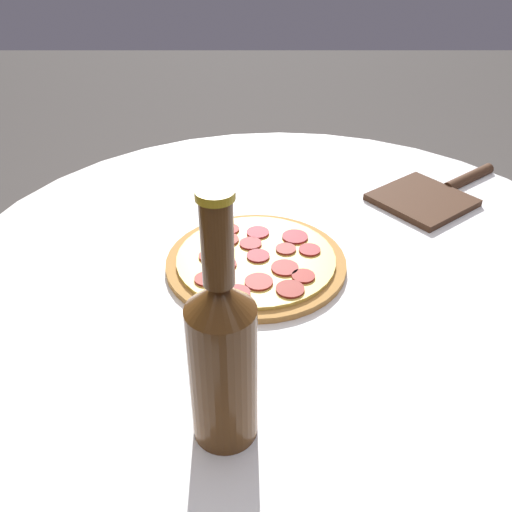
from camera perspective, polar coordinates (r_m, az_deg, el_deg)
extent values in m
cylinder|color=white|center=(1.13, 2.83, -15.69)|extent=(0.10, 0.10, 0.66)
cylinder|color=white|center=(0.90, 3.44, -1.58)|extent=(1.08, 1.08, 0.02)
cylinder|color=#B77F3D|center=(0.88, 0.00, -0.80)|extent=(0.28, 0.28, 0.01)
cylinder|color=#E0BC4C|center=(0.88, 0.00, -0.38)|extent=(0.25, 0.25, 0.01)
cylinder|color=maroon|center=(0.81, -1.91, -3.72)|extent=(0.04, 0.04, 0.00)
cylinder|color=maroon|center=(0.91, -0.55, 1.26)|extent=(0.04, 0.04, 0.00)
cylinder|color=maroon|center=(0.83, 0.28, -2.59)|extent=(0.04, 0.04, 0.00)
cylinder|color=maroon|center=(0.89, -4.58, 0.13)|extent=(0.04, 0.04, 0.00)
cylinder|color=maroon|center=(0.84, -5.02, -2.30)|extent=(0.03, 0.03, 0.00)
cylinder|color=maroon|center=(0.86, -3.17, -0.83)|extent=(0.04, 0.04, 0.00)
cylinder|color=maroon|center=(0.92, -2.94, 1.66)|extent=(0.04, 0.04, 0.00)
cylinder|color=maroon|center=(0.90, 3.00, 0.71)|extent=(0.03, 0.03, 0.00)
cylinder|color=maroon|center=(0.86, 2.90, -1.19)|extent=(0.04, 0.04, 0.00)
cylinder|color=maroon|center=(0.94, 0.18, 2.37)|extent=(0.04, 0.04, 0.00)
cylinder|color=maroon|center=(0.95, -2.67, 2.70)|extent=(0.03, 0.03, 0.00)
cylinder|color=maroon|center=(0.84, 4.75, -2.02)|extent=(0.03, 0.03, 0.00)
cylinder|color=maroon|center=(0.93, 3.92, 1.93)|extent=(0.04, 0.04, 0.00)
cylinder|color=maroon|center=(0.90, 5.38, 0.62)|extent=(0.03, 0.03, 0.00)
cylinder|color=maroon|center=(0.88, 0.21, -0.16)|extent=(0.04, 0.04, 0.00)
cylinder|color=maroon|center=(0.81, 3.43, -3.32)|extent=(0.04, 0.04, 0.00)
cylinder|color=#563314|center=(0.60, -3.30, -11.73)|extent=(0.07, 0.07, 0.17)
cone|color=#563314|center=(0.53, -3.65, -4.07)|extent=(0.07, 0.07, 0.03)
cylinder|color=#563314|center=(0.49, -3.90, 1.32)|extent=(0.03, 0.03, 0.09)
cylinder|color=gold|center=(0.47, -4.12, 6.16)|extent=(0.03, 0.03, 0.01)
cube|color=#422819|center=(1.10, 16.27, 5.40)|extent=(0.21, 0.21, 0.01)
cylinder|color=#422819|center=(1.21, 20.50, 7.33)|extent=(0.10, 0.12, 0.02)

